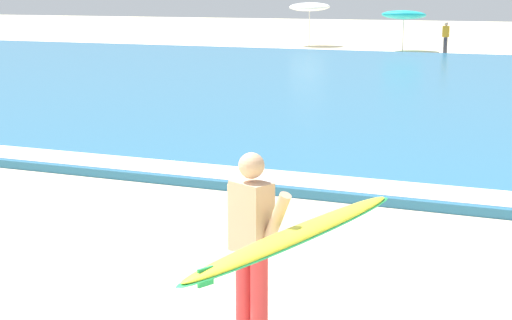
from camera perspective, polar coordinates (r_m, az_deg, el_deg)
The scene contains 6 objects.
sea at distance 25.47m, azimuth 13.47°, elevation 4.88°, with size 120.00×28.00×0.14m, color teal.
surf_foam at distance 12.58m, azimuth 3.47°, elevation -1.42°, with size 120.00×0.94×0.01m, color white.
surfer_with_board at distance 6.66m, azimuth 0.98°, elevation -5.71°, with size 1.33×2.31×1.73m.
beach_umbrella_0 at distance 45.67m, azimuth 3.81°, elevation 10.77°, with size 2.27×2.29×2.45m.
beach_umbrella_1 at distance 42.25m, azimuth 10.43°, elevation 10.08°, with size 2.26×2.28×2.14m.
beachgoer_near_row_left at distance 40.49m, azimuth 13.29°, elevation 8.48°, with size 0.32×0.20×1.58m.
Camera 1 is at (3.99, -4.90, 3.04)m, focal length 56.46 mm.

